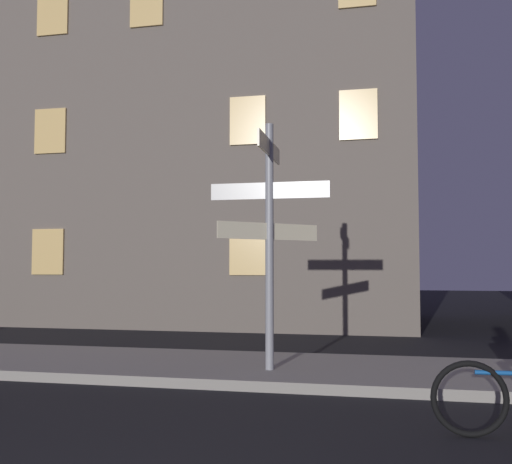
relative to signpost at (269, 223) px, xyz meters
name	(u,v)px	position (x,y,z in m)	size (l,w,h in m)	color
sidewalk_kerb	(258,369)	(-0.26, 0.43, -2.17)	(40.00, 2.65, 0.14)	gray
signpost	(269,223)	(0.00, 0.00, 0.00)	(1.75, 1.53, 3.55)	gray
building_left_block	(186,63)	(-4.37, 8.89, 5.69)	(13.51, 6.28, 15.86)	#6B6056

